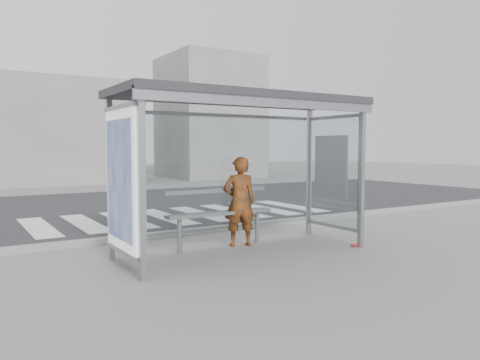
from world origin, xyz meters
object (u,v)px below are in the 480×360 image
person (240,202)px  soda_can (355,245)px  bus_shelter (222,133)px  bench (220,213)px

person → soda_can: person is taller
person → bus_shelter: bearing=52.7°
bus_shelter → soda_can: bearing=-17.2°
person → bench: size_ratio=0.80×
soda_can → bench: bearing=148.9°
person → soda_can: size_ratio=13.31×
bus_shelter → person: size_ratio=2.67×
soda_can → person: bearing=144.8°
person → soda_can: bearing=160.6°
bus_shelter → bench: size_ratio=2.13×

